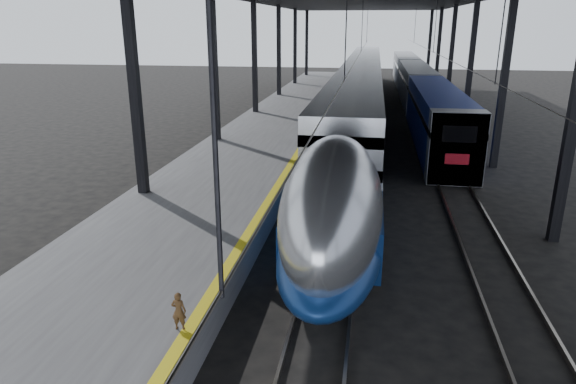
# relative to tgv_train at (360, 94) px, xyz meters

# --- Properties ---
(ground) EXTENTS (160.00, 160.00, 0.00)m
(ground) POSITION_rel_tgv_train_xyz_m (-2.00, -28.51, -2.04)
(ground) COLOR black
(ground) RESTS_ON ground
(platform) EXTENTS (6.00, 80.00, 1.00)m
(platform) POSITION_rel_tgv_train_xyz_m (-5.50, -8.51, -1.54)
(platform) COLOR #4C4C4F
(platform) RESTS_ON ground
(yellow_strip) EXTENTS (0.30, 80.00, 0.01)m
(yellow_strip) POSITION_rel_tgv_train_xyz_m (-2.70, -8.51, -1.04)
(yellow_strip) COLOR gold
(yellow_strip) RESTS_ON platform
(rails) EXTENTS (6.52, 80.00, 0.16)m
(rails) POSITION_rel_tgv_train_xyz_m (2.50, -8.51, -1.96)
(rails) COLOR slate
(rails) RESTS_ON ground
(tgv_train) EXTENTS (3.05, 65.20, 4.37)m
(tgv_train) POSITION_rel_tgv_train_xyz_m (0.00, 0.00, 0.00)
(tgv_train) COLOR #B8BBC0
(tgv_train) RESTS_ON ground
(second_train) EXTENTS (2.58, 56.05, 3.55)m
(second_train) POSITION_rel_tgv_train_xyz_m (5.00, 9.61, -0.24)
(second_train) COLOR navy
(second_train) RESTS_ON ground
(child) EXTENTS (0.33, 0.22, 0.89)m
(child) POSITION_rel_tgv_train_xyz_m (-2.90, -32.50, -0.60)
(child) COLOR #472F17
(child) RESTS_ON platform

